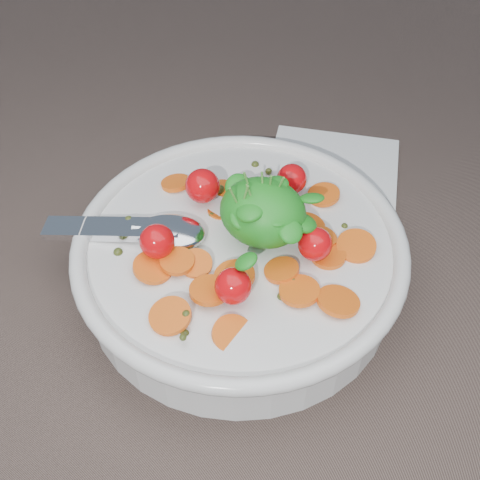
% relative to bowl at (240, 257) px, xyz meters
% --- Properties ---
extents(ground, '(6.00, 6.00, 0.00)m').
position_rel_bowl_xyz_m(ground, '(0.00, -0.02, -0.04)').
color(ground, brown).
rests_on(ground, ground).
extents(bowl, '(0.34, 0.31, 0.13)m').
position_rel_bowl_xyz_m(bowl, '(0.00, 0.00, 0.00)').
color(bowl, silver).
rests_on(bowl, ground).
extents(napkin, '(0.17, 0.16, 0.01)m').
position_rel_bowl_xyz_m(napkin, '(0.03, 0.20, -0.03)').
color(napkin, white).
rests_on(napkin, ground).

